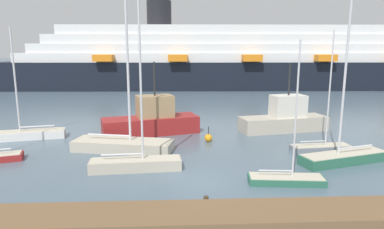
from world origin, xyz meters
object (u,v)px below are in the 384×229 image
Objects in this scene: sailboat_4 at (321,145)px; fishing_boat_1 at (152,120)px; sailboat_3 at (344,155)px; channel_buoy_0 at (208,138)px; sailboat_0 at (136,162)px; fishing_boat_0 at (285,118)px; sailboat_6 at (27,133)px; sailboat_2 at (123,142)px; cruise_ship at (244,61)px; sailboat_5 at (286,177)px.

sailboat_4 is 0.99× the size of fishing_boat_1.
fishing_boat_1 is (-13.40, 8.62, 0.71)m from sailboat_3.
fishing_boat_1 is 5.75m from channel_buoy_0.
channel_buoy_0 is at bearing 155.95° from sailboat_4.
sailboat_0 is at bearing -129.01° from channel_buoy_0.
sailboat_0 is 9.42m from fishing_boat_1.
fishing_boat_0 is at bearing -14.53° from fishing_boat_1.
sailboat_3 is 1.17× the size of sailboat_6.
sailboat_2 is 46.21m from cruise_ship.
cruise_ship is at bearing -109.76° from sailboat_3.
fishing_boat_0 is at bearing -99.64° from sailboat_3.
sailboat_4 is at bearing 9.73° from sailboat_2.
sailboat_0 is at bearing -107.24° from cruise_ship.
sailboat_4 is 43.42m from cruise_ship.
channel_buoy_0 is at bearing 117.46° from sailboat_5.
sailboat_4 is (13.43, 3.61, -0.16)m from sailboat_0.
sailboat_6 reaches higher than fishing_boat_1.
sailboat_6 is at bearing 170.43° from fishing_boat_1.
sailboat_3 reaches higher than sailboat_4.
sailboat_3 is 25.00m from sailboat_6.
sailboat_6 is 1.10× the size of fishing_boat_0.
sailboat_2 is 1.37× the size of sailboat_3.
sailboat_3 reaches higher than fishing_boat_0.
sailboat_5 is at bearing 138.72° from sailboat_6.
sailboat_0 is 16.05m from fishing_boat_0.
sailboat_0 is 1.21× the size of sailboat_4.
cruise_ship is at bearing 87.12° from sailboat_5.
sailboat_3 is 8.38× the size of channel_buoy_0.
sailboat_6 is at bearing -122.41° from cruise_ship.
sailboat_0 reaches higher than sailboat_4.
sailboat_3 is at bearing 151.06° from sailboat_6.
sailboat_2 is 1.68× the size of sailboat_4.
sailboat_2 is 0.16× the size of cruise_ship.
fishing_boat_1 is at bearing 130.86° from sailboat_5.
sailboat_0 is at bearing -170.31° from sailboat_4.
sailboat_4 is at bearing -18.69° from channel_buoy_0.
sailboat_0 is 13.78m from sailboat_3.
fishing_boat_1 is at bearing 175.27° from sailboat_6.
fishing_boat_0 is (12.63, 9.89, 0.63)m from sailboat_0.
sailboat_4 reaches higher than channel_buoy_0.
sailboat_6 is at bearing 173.90° from channel_buoy_0.
channel_buoy_0 is at bearing -103.40° from cruise_ship.
sailboat_2 is 1.67× the size of fishing_boat_1.
sailboat_3 reaches higher than sailboat_6.
cruise_ship is at bearing 73.50° from fishing_boat_0.
sailboat_3 is at bearing -91.14° from cruise_ship.
sailboat_3 is 10.26m from channel_buoy_0.
sailboat_5 is 13.06m from fishing_boat_0.
sailboat_6 is (-23.92, 7.27, -0.03)m from sailboat_3.
sailboat_5 reaches higher than fishing_boat_0.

